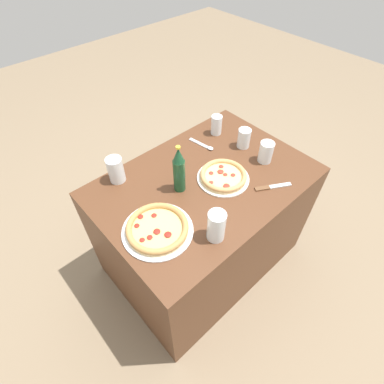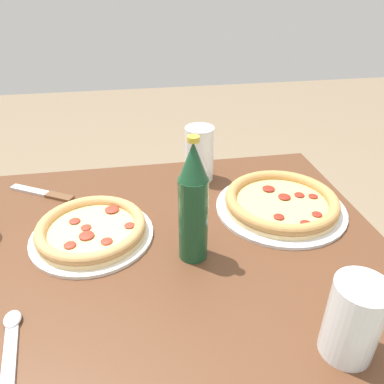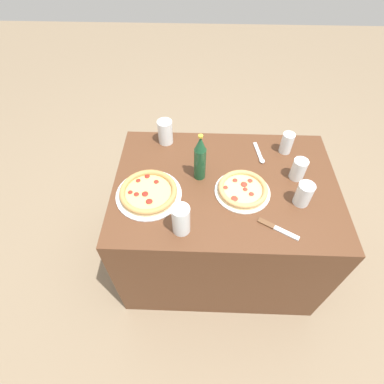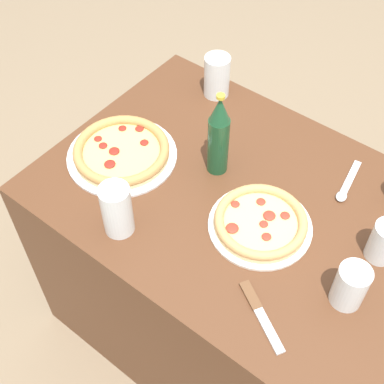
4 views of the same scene
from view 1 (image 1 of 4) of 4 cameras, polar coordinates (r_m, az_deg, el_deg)
ground_plane at (r=2.17m, az=1.85°, el=-12.12°), size 8.00×8.00×0.00m
table at (r=1.85m, az=2.13°, el=-6.12°), size 1.14×0.79×0.76m
pizza_pepperoni at (r=1.35m, az=-6.62°, el=-6.91°), size 0.32×0.32×0.04m
pizza_margherita at (r=1.57m, az=5.98°, el=3.03°), size 0.27×0.27×0.04m
glass_lemonade at (r=1.85m, az=4.67°, el=12.47°), size 0.06×0.06×0.12m
glass_cola at (r=1.69m, az=13.89°, el=7.34°), size 0.08×0.08×0.12m
glass_orange_juice at (r=1.77m, az=9.84°, el=9.90°), size 0.07×0.07×0.11m
glass_iced_tea at (r=1.29m, az=4.63°, el=-6.66°), size 0.08×0.08×0.15m
glass_mango_juice at (r=1.57m, az=-14.27°, el=3.94°), size 0.08×0.08×0.14m
beer_bottle at (r=1.44m, az=-2.49°, el=4.22°), size 0.06×0.06×0.27m
knife at (r=1.58m, az=14.87°, el=0.94°), size 0.18×0.12×0.01m
spoon at (r=1.77m, az=2.39°, el=8.81°), size 0.05×0.17×0.01m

